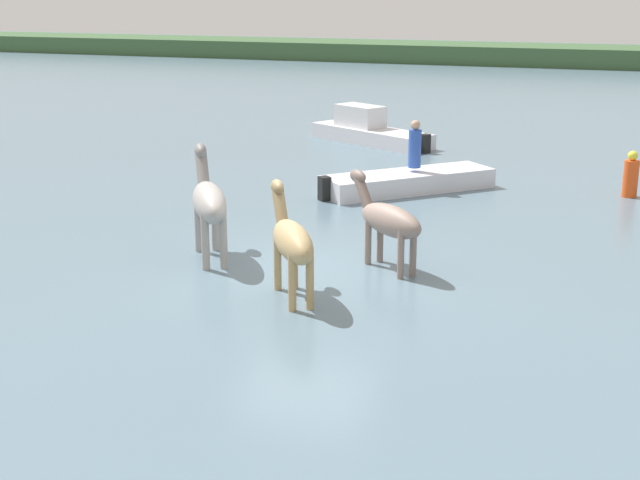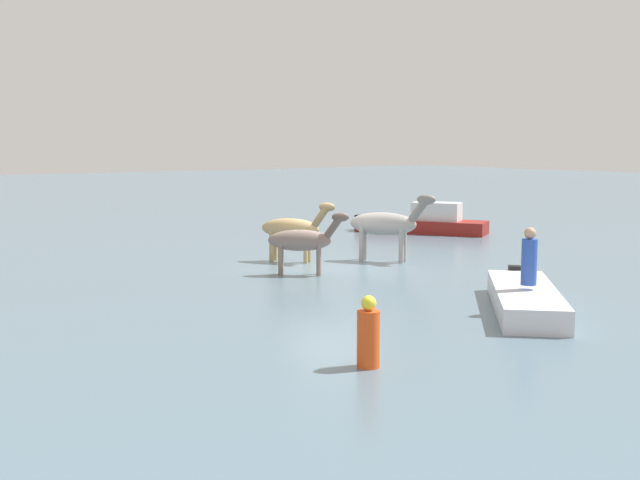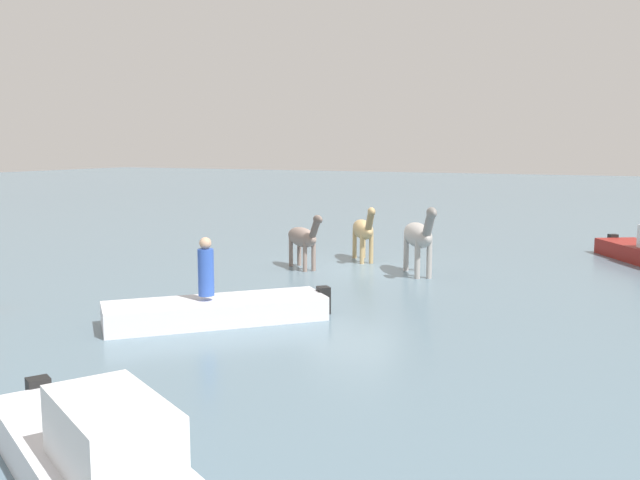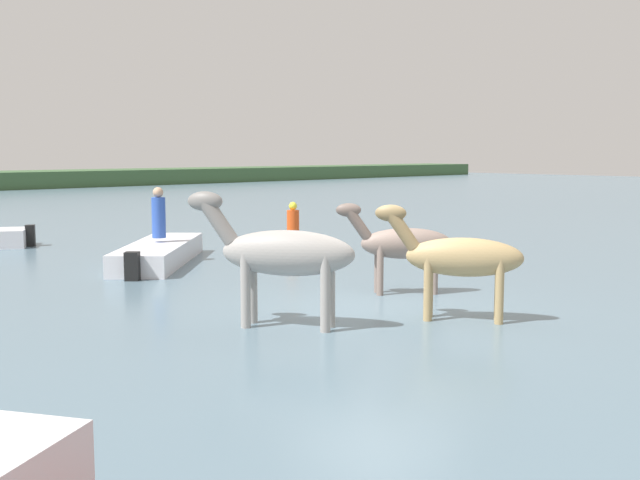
{
  "view_description": "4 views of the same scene",
  "coord_description": "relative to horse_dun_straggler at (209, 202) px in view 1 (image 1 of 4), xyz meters",
  "views": [
    {
      "loc": [
        5.5,
        -14.4,
        5.0
      ],
      "look_at": [
        0.36,
        -0.23,
        0.67
      ],
      "focal_mm": 49.96,
      "sensor_mm": 36.0,
      "label": 1
    },
    {
      "loc": [
        12.93,
        17.3,
        3.49
      ],
      "look_at": [
        0.03,
        -0.46,
        0.73
      ],
      "focal_mm": 43.66,
      "sensor_mm": 36.0,
      "label": 2
    },
    {
      "loc": [
        -7.89,
        18.58,
        3.61
      ],
      "look_at": [
        0.63,
        1.0,
        0.95
      ],
      "focal_mm": 39.38,
      "sensor_mm": 36.0,
      "label": 3
    },
    {
      "loc": [
        -9.1,
        -8.28,
        2.59
      ],
      "look_at": [
        -0.61,
        0.7,
        1.14
      ],
      "focal_mm": 42.25,
      "sensor_mm": 36.0,
      "label": 4
    }
  ],
  "objects": [
    {
      "name": "person_watcher_seated",
      "position": [
        2.19,
        7.01,
        0.03
      ],
      "size": [
        0.32,
        0.32,
        1.19
      ],
      "color": "#2D51B2",
      "rests_on": "boat_tender_starboard"
    },
    {
      "name": "horse_mid_herd",
      "position": [
        3.34,
        0.52,
        -0.18
      ],
      "size": [
        1.89,
        1.6,
        1.67
      ],
      "rotation": [
        0.0,
        0.0,
        2.47
      ],
      "color": "gray",
      "rests_on": "ground_plane"
    },
    {
      "name": "boat_tender_starboard",
      "position": [
        2.06,
        6.82,
        -0.94
      ],
      "size": [
        4.02,
        4.06,
        0.73
      ],
      "rotation": [
        0.0,
        0.0,
        0.79
      ],
      "color": "silver",
      "rests_on": "ground_plane"
    },
    {
      "name": "horse_dun_straggler",
      "position": [
        0.0,
        0.0,
        0.0
      ],
      "size": [
        1.76,
        2.37,
        2.01
      ],
      "rotation": [
        0.0,
        0.0,
        2.15
      ],
      "color": "#9E9993",
      "rests_on": "ground_plane"
    },
    {
      "name": "boat_skiff_near",
      "position": [
        -0.92,
        13.37,
        -0.79
      ],
      "size": [
        4.6,
        3.33,
        1.34
      ],
      "rotation": [
        0.0,
        0.0,
        2.63
      ],
      "color": "silver",
      "rests_on": "ground_plane"
    },
    {
      "name": "buoy_channel_marker",
      "position": [
        7.35,
        8.1,
        -0.59
      ],
      "size": [
        0.36,
        0.36,
        1.14
      ],
      "color": "#E54C19",
      "rests_on": "ground_plane"
    },
    {
      "name": "distant_shoreline",
      "position": [
        1.97,
        46.14,
        -1.11
      ],
      "size": [
        126.34,
        6.0,
        2.4
      ],
      "primitive_type": "cube",
      "color": "#3A5935",
      "rests_on": "ground_plane"
    },
    {
      "name": "horse_gray_outer",
      "position": [
        2.27,
        -1.52,
        -0.13
      ],
      "size": [
        1.61,
        2.07,
        1.78
      ],
      "rotation": [
        0.0,
        0.0,
        2.18
      ],
      "color": "tan",
      "rests_on": "ground_plane"
    },
    {
      "name": "ground_plane",
      "position": [
        1.97,
        -0.09,
        -1.11
      ],
      "size": [
        140.37,
        140.37,
        0.0
      ],
      "primitive_type": "plane",
      "color": "slate"
    }
  ]
}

